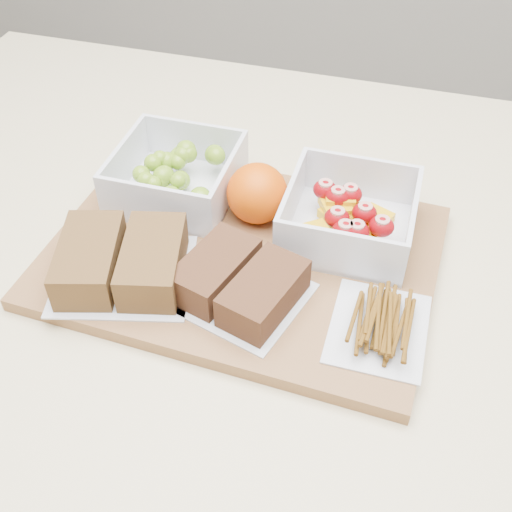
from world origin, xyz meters
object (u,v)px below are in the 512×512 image
Objects in this scene: cutting_board at (242,256)px; grape_container at (178,175)px; orange at (257,193)px; sandwich_bag_left at (121,261)px; sandwich_bag_center at (239,283)px; pretzel_bag at (380,321)px; fruit_container at (349,218)px.

cutting_board is 0.13m from grape_container.
orange is 0.17m from sandwich_bag_left.
sandwich_bag_left is at bearing -129.58° from orange.
sandwich_bag_left is at bearing -91.87° from grape_container.
grape_container is 0.82× the size of sandwich_bag_left.
sandwich_bag_center is 1.36× the size of pretzel_bag.
pretzel_bag is (0.06, -0.13, -0.01)m from fruit_container.
orange is (0.10, -0.02, 0.01)m from grape_container.
orange is 0.62× the size of pretzel_bag.
sandwich_bag_center is at bearing 3.17° from sandwich_bag_left.
cutting_board is 3.01× the size of fruit_container.
fruit_container is 0.91× the size of sandwich_bag_center.
grape_container reaches higher than sandwich_bag_left.
sandwich_bag_left is (-0.11, -0.13, -0.01)m from orange.
fruit_container is at bearing -4.92° from grape_container.
sandwich_bag_center is (0.13, 0.01, -0.00)m from sandwich_bag_left.
sandwich_bag_center is at bearing -82.18° from orange.
grape_container is at bearing 150.77° from pretzel_bag.
sandwich_bag_center reaches higher than pretzel_bag.
sandwich_bag_left reaches higher than pretzel_bag.
cutting_board is at bearing -150.24° from fruit_container.
orange reaches higher than cutting_board.
fruit_container reaches higher than pretzel_bag.
grape_container reaches higher than cutting_board.
pretzel_bag is (0.27, -0.15, -0.01)m from grape_container.
fruit_container reaches higher than cutting_board.
orange reaches higher than sandwich_bag_left.
fruit_container is 0.82× the size of sandwich_bag_left.
fruit_container is 2.00× the size of orange.
grape_container is at bearing 130.20° from sandwich_bag_center.
orange is 0.13m from sandwich_bag_center.
sandwich_bag_center is at bearing 178.00° from pretzel_bag.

